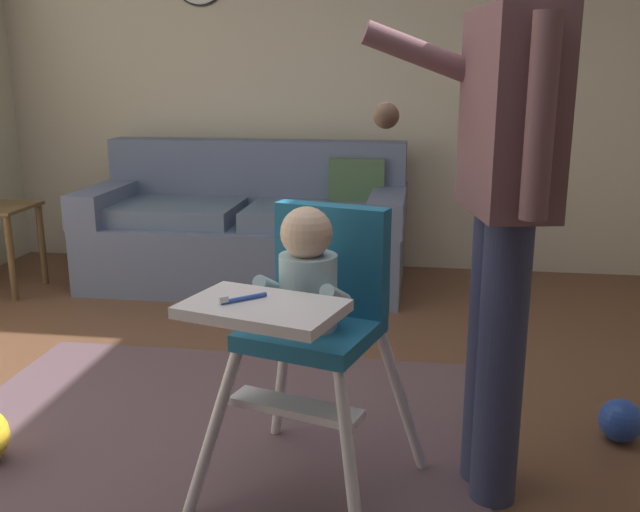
# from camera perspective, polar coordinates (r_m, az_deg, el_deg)

# --- Properties ---
(ground) EXTENTS (6.04, 6.78, 0.10)m
(ground) POSITION_cam_1_polar(r_m,az_deg,el_deg) (2.58, -7.22, -16.80)
(ground) COLOR brown
(wall_far) EXTENTS (5.24, 0.06, 2.61)m
(wall_far) POSITION_cam_1_polar(r_m,az_deg,el_deg) (4.78, 0.87, 14.79)
(wall_far) COLOR beige
(wall_far) RESTS_ON ground
(couch) EXTENTS (1.94, 0.86, 0.86)m
(couch) POSITION_cam_1_polar(r_m,az_deg,el_deg) (4.46, -5.67, 2.09)
(couch) COLOR slate
(couch) RESTS_ON ground
(high_chair) EXTENTS (0.74, 0.83, 0.93)m
(high_chair) POSITION_cam_1_polar(r_m,az_deg,el_deg) (2.11, -0.71, -3.61)
(high_chair) COLOR white
(high_chair) RESTS_ON ground
(adult_standing) EXTENTS (0.57, 0.50, 1.64)m
(adult_standing) POSITION_cam_1_polar(r_m,az_deg,el_deg) (2.12, 14.42, 4.40)
(adult_standing) COLOR navy
(adult_standing) RESTS_ON ground
(toy_ball) EXTENTS (0.16, 0.16, 0.16)m
(toy_ball) POSITION_cam_1_polar(r_m,az_deg,el_deg) (2.83, 22.89, -12.01)
(toy_ball) COLOR #284CB7
(toy_ball) RESTS_ON ground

